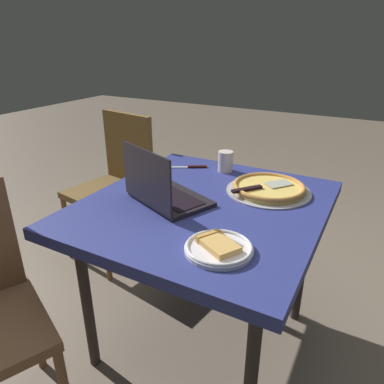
% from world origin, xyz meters
% --- Properties ---
extents(ground_plane, '(12.00, 12.00, 0.00)m').
position_xyz_m(ground_plane, '(0.00, 0.00, 0.00)').
color(ground_plane, '#7B6B5B').
extents(dining_table, '(1.03, 0.95, 0.75)m').
position_xyz_m(dining_table, '(0.00, 0.00, 0.68)').
color(dining_table, navy).
rests_on(dining_table, ground_plane).
extents(laptop, '(0.34, 0.40, 0.25)m').
position_xyz_m(laptop, '(-0.09, 0.15, 0.80)').
color(laptop, black).
rests_on(laptop, dining_table).
extents(pizza_plate, '(0.22, 0.22, 0.04)m').
position_xyz_m(pizza_plate, '(-0.31, -0.21, 0.76)').
color(pizza_plate, white).
rests_on(pizza_plate, dining_table).
extents(pizza_tray, '(0.37, 0.37, 0.04)m').
position_xyz_m(pizza_tray, '(0.23, -0.20, 0.77)').
color(pizza_tray, '#A3A1A8').
rests_on(pizza_tray, dining_table).
extents(table_knife, '(0.14, 0.22, 0.01)m').
position_xyz_m(table_knife, '(0.34, 0.27, 0.75)').
color(table_knife, silver).
rests_on(table_knife, dining_table).
extents(drink_cup, '(0.08, 0.08, 0.10)m').
position_xyz_m(drink_cup, '(0.39, 0.08, 0.80)').
color(drink_cup, silver).
rests_on(drink_cup, dining_table).
extents(chair_near, '(0.51, 0.51, 0.95)m').
position_xyz_m(chair_near, '(0.46, 0.87, 0.54)').
color(chair_near, brown).
rests_on(chair_near, ground_plane).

